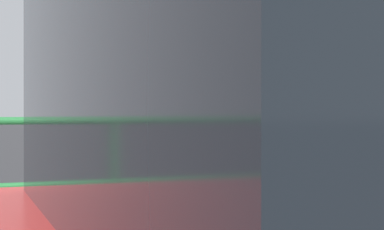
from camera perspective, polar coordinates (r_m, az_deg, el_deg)
The scene contains 3 objects.
parking_meter at distance 3.17m, azimuth -4.97°, elevation -1.96°, with size 0.17×0.18×1.51m.
pedestrian_at_meter at distance 3.38m, azimuth 6.82°, elevation -3.63°, with size 0.62×0.57×1.71m.
background_railing at distance 5.23m, azimuth -10.56°, elevation -3.99°, with size 24.06×0.06×1.17m.
Camera 1 is at (-0.88, -2.69, 1.36)m, focal length 59.00 mm.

